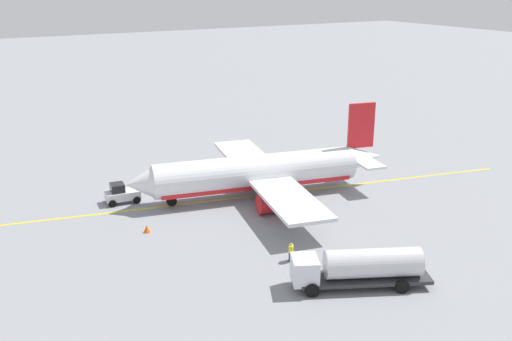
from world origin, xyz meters
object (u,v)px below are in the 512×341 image
(fuel_tanker, at_px, (360,267))
(safety_cone_nose, at_px, (147,229))
(refueling_worker, at_px, (291,252))
(safety_cone_wingtip, at_px, (158,185))
(airplane, at_px, (260,173))
(pushback_tug, at_px, (122,194))

(fuel_tanker, xyz_separation_m, safety_cone_nose, (11.11, -17.98, -1.36))
(refueling_worker, xyz_separation_m, safety_cone_wingtip, (3.55, -22.58, -0.45))
(airplane, relative_size, safety_cone_wingtip, 40.09)
(fuel_tanker, bearing_deg, pushback_tug, -67.90)
(safety_cone_wingtip, bearing_deg, fuel_tanker, 101.55)
(fuel_tanker, height_order, pushback_tug, fuel_tanker)
(airplane, relative_size, fuel_tanker, 2.71)
(fuel_tanker, relative_size, refueling_worker, 6.41)
(airplane, distance_m, safety_cone_nose, 14.80)
(airplane, distance_m, pushback_tug, 15.24)
(refueling_worker, relative_size, safety_cone_wingtip, 2.31)
(fuel_tanker, relative_size, pushback_tug, 2.89)
(pushback_tug, xyz_separation_m, safety_cone_nose, (0.28, 8.71, -0.64))
(refueling_worker, bearing_deg, pushback_tug, -67.45)
(airplane, relative_size, pushback_tug, 7.83)
(airplane, height_order, pushback_tug, airplane)
(airplane, relative_size, refueling_worker, 17.38)
(airplane, height_order, refueling_worker, airplane)
(fuel_tanker, distance_m, pushback_tug, 28.81)
(fuel_tanker, relative_size, safety_cone_wingtip, 14.79)
(fuel_tanker, distance_m, safety_cone_wingtip, 29.44)
(pushback_tug, xyz_separation_m, safety_cone_wingtip, (-4.95, -2.12, -0.64))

